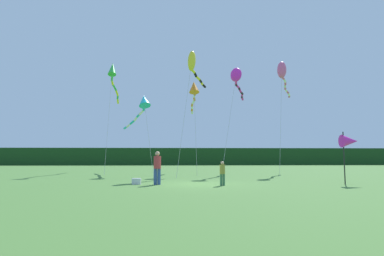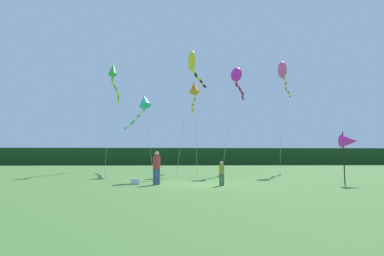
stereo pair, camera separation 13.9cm
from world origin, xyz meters
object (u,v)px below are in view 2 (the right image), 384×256
at_px(person_child, 222,172).
at_px(banner_flag_pole, 349,141).
at_px(person_adult, 157,166).
at_px(kite_yellow, 193,64).
at_px(kite_magenta, 237,78).
at_px(kite_orange, 194,90).
at_px(kite_rainbow, 283,73).
at_px(kite_green, 114,75).
at_px(cooler_box, 136,181).
at_px(kite_cyan, 143,105).

distance_m(person_child, banner_flag_pole, 7.25).
bearing_deg(person_child, person_adult, 167.84).
bearing_deg(kite_yellow, banner_flag_pole, -46.10).
relative_size(person_adult, kite_magenta, 0.19).
height_order(person_adult, kite_orange, kite_orange).
bearing_deg(person_child, kite_rainbow, 58.48).
bearing_deg(kite_yellow, kite_green, 142.65).
height_order(kite_rainbow, kite_orange, kite_rainbow).
bearing_deg(kite_yellow, kite_rainbow, 22.47).
relative_size(person_child, kite_green, 0.11).
bearing_deg(kite_orange, kite_magenta, -10.30).
distance_m(cooler_box, kite_magenta, 15.12).
xyz_separation_m(kite_yellow, kite_cyan, (-4.29, 2.34, -3.02)).
xyz_separation_m(kite_rainbow, kite_green, (-16.18, 2.15, 0.13)).
xyz_separation_m(kite_green, kite_cyan, (3.23, -3.40, -3.51)).
bearing_deg(kite_yellow, kite_cyan, 151.39).
bearing_deg(kite_orange, kite_green, 160.17).
distance_m(kite_green, kite_magenta, 12.12).
bearing_deg(kite_cyan, cooler_box, -85.40).
relative_size(kite_yellow, kite_magenta, 1.07).
bearing_deg(kite_rainbow, kite_magenta, -163.83).
relative_size(cooler_box, kite_rainbow, 0.04).
relative_size(kite_green, kite_orange, 1.31).
xyz_separation_m(banner_flag_pole, kite_magenta, (-4.04, 10.64, 6.20)).
bearing_deg(banner_flag_pole, kite_green, 137.82).
bearing_deg(kite_orange, banner_flag_pole, -55.37).
distance_m(person_child, kite_green, 19.09).
relative_size(kite_yellow, kite_orange, 1.22).
bearing_deg(banner_flag_pole, person_child, -176.15).
xyz_separation_m(person_adult, kite_orange, (2.61, 11.08, 6.49)).
bearing_deg(kite_magenta, kite_green, 163.19).
relative_size(cooler_box, kite_green, 0.04).
xyz_separation_m(person_child, kite_yellow, (-1.02, 8.87, 8.34)).
bearing_deg(kite_orange, kite_rainbow, 4.44).
height_order(banner_flag_pole, kite_green, kite_green).
bearing_deg(person_adult, person_child, -12.16).
bearing_deg(kite_magenta, kite_orange, 169.70).
xyz_separation_m(cooler_box, kite_green, (-4.05, 13.63, 9.37)).
xyz_separation_m(person_adult, kite_rainbow, (11.01, 11.73, 8.41)).
bearing_deg(banner_flag_pole, kite_orange, 124.63).
xyz_separation_m(kite_yellow, kite_green, (-7.52, 5.74, 0.50)).
distance_m(cooler_box, banner_flag_pole, 11.75).
height_order(cooler_box, kite_yellow, kite_yellow).
bearing_deg(kite_green, person_child, -59.69).
distance_m(kite_yellow, kite_magenta, 4.65).
relative_size(person_child, kite_orange, 0.15).
height_order(person_child, banner_flag_pole, banner_flag_pole).
bearing_deg(kite_cyan, banner_flag_pole, -40.96).
bearing_deg(kite_magenta, kite_rainbow, 16.17).
height_order(cooler_box, kite_magenta, kite_magenta).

